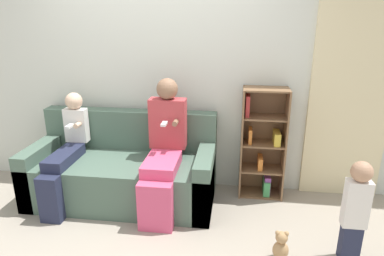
{
  "coord_description": "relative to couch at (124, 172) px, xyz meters",
  "views": [
    {
      "loc": [
        0.86,
        -2.68,
        1.91
      ],
      "look_at": [
        0.42,
        0.58,
        0.82
      ],
      "focal_mm": 32.0,
      "sensor_mm": 36.0,
      "label": 1
    }
  ],
  "objects": [
    {
      "name": "bookshelf",
      "position": [
        1.47,
        0.31,
        0.25
      ],
      "size": [
        0.47,
        0.3,
        1.2
      ],
      "color": "brown",
      "rests_on": "ground_plane"
    },
    {
      "name": "toddler_standing",
      "position": [
        2.13,
        -0.73,
        0.17
      ],
      "size": [
        0.18,
        0.16,
        0.87
      ],
      "color": "#232842",
      "rests_on": "ground_plane"
    },
    {
      "name": "adult_seated",
      "position": [
        0.47,
        -0.11,
        0.37
      ],
      "size": [
        0.38,
        0.82,
        1.31
      ],
      "color": "#DB4C75",
      "rests_on": "ground_plane"
    },
    {
      "name": "couch",
      "position": [
        0.0,
        0.0,
        0.0
      ],
      "size": [
        1.93,
        0.87,
        0.91
      ],
      "color": "#4C6656",
      "rests_on": "ground_plane"
    },
    {
      "name": "ground_plane",
      "position": [
        0.32,
        -0.53,
        -0.31
      ],
      "size": [
        14.0,
        14.0,
        0.0
      ],
      "primitive_type": "plane",
      "color": "#9E9384"
    },
    {
      "name": "teddy_bear",
      "position": [
        1.58,
        -0.79,
        -0.18
      ],
      "size": [
        0.13,
        0.11,
        0.26
      ],
      "color": "tan",
      "rests_on": "ground_plane"
    },
    {
      "name": "back_wall",
      "position": [
        0.32,
        0.47,
        0.97
      ],
      "size": [
        10.0,
        0.06,
        2.55
      ],
      "color": "silver",
      "rests_on": "ground_plane"
    },
    {
      "name": "child_seated",
      "position": [
        -0.55,
        -0.15,
        0.27
      ],
      "size": [
        0.24,
        0.83,
        1.12
      ],
      "color": "#232842",
      "rests_on": "ground_plane"
    },
    {
      "name": "curtain_panel",
      "position": [
        2.33,
        0.42,
        0.8
      ],
      "size": [
        0.82,
        0.04,
        2.21
      ],
      "color": "beige",
      "rests_on": "ground_plane"
    }
  ]
}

